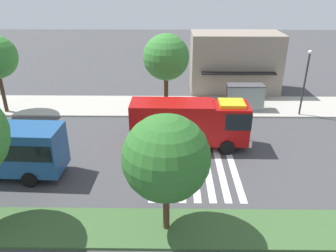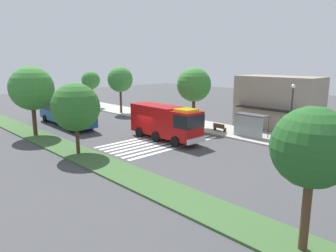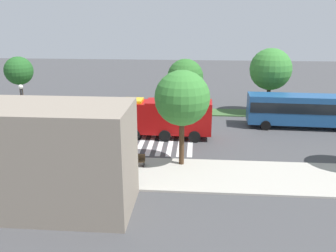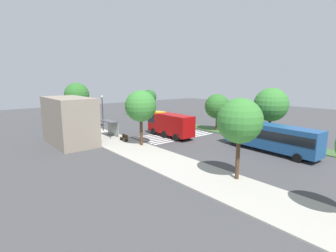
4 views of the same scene
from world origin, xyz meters
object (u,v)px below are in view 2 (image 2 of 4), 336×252
object	(u,v)px
bench_near_shelter	(219,127)
median_tree_center	(312,148)
bus_stop_shelter	(250,121)
median_tree_far_west	(32,88)
street_lamp	(291,111)
transit_bus	(66,110)
sidewalk_tree_west	(120,80)
median_tree_west	(76,107)
fire_truck	(167,121)
sidewalk_tree_far_west	(91,81)
sidewalk_tree_center	(194,85)

from	to	relation	value
bench_near_shelter	median_tree_center	world-z (taller)	median_tree_center
bus_stop_shelter	median_tree_far_west	world-z (taller)	median_tree_far_west
bus_stop_shelter	street_lamp	xyz separation A→B (m)	(4.96, -1.01, 1.82)
bus_stop_shelter	bench_near_shelter	size ratio (longest dim) A/B	2.19
transit_bus	bench_near_shelter	bearing A→B (deg)	-142.51
bus_stop_shelter	sidewalk_tree_west	size ratio (longest dim) A/B	0.48
transit_bus	median_tree_far_west	distance (m)	6.79
bench_near_shelter	street_lamp	bearing A→B (deg)	-6.32
bus_stop_shelter	median_tree_west	distance (m)	18.19
fire_truck	street_lamp	world-z (taller)	street_lamp
median_tree_far_west	median_tree_west	distance (m)	9.85
bench_near_shelter	sidewalk_tree_far_west	world-z (taller)	sidewalk_tree_far_west
median_tree_center	sidewalk_tree_center	bearing A→B (deg)	142.44
bench_near_shelter	median_tree_center	size ratio (longest dim) A/B	0.25
bus_stop_shelter	sidewalk_tree_center	size ratio (longest dim) A/B	0.47
sidewalk_tree_far_west	sidewalk_tree_center	size ratio (longest dim) A/B	0.86
bench_near_shelter	median_tree_west	xyz separation A→B (m)	(-3.32, -16.46, 3.72)
median_tree_west	street_lamp	bearing A→B (deg)	51.55
median_tree_west	sidewalk_tree_west	bearing A→B (deg)	134.67
bench_near_shelter	median_tree_far_west	distance (m)	21.57
street_lamp	median_tree_west	bearing A→B (deg)	-128.45
transit_bus	sidewalk_tree_far_west	world-z (taller)	sidewalk_tree_far_west
street_lamp	sidewalk_tree_far_west	xyz separation A→B (m)	(-36.90, 0.40, 1.09)
transit_bus	sidewalk_tree_center	bearing A→B (deg)	-136.96
bench_near_shelter	median_tree_west	distance (m)	17.19
median_tree_west	bus_stop_shelter	bearing A→B (deg)	66.05
transit_bus	median_tree_center	distance (m)	33.60
bench_near_shelter	median_tree_far_west	xyz separation A→B (m)	(-13.12, -16.46, 4.74)
fire_truck	bus_stop_shelter	distance (m)	9.05
fire_truck	street_lamp	xyz separation A→B (m)	(10.42, 6.20, 1.64)
bus_stop_shelter	sidewalk_tree_far_west	distance (m)	32.08
bench_near_shelter	sidewalk_tree_west	size ratio (longest dim) A/B	0.22
fire_truck	median_tree_west	xyz separation A→B (m)	(-1.86, -9.26, 2.24)
sidewalk_tree_center	median_tree_west	world-z (taller)	sidewalk_tree_center
fire_truck	transit_bus	xyz separation A→B (m)	(-14.61, -4.08, -0.01)
sidewalk_tree_west	median_tree_center	xyz separation A→B (m)	(36.02, -15.86, -0.61)
fire_truck	bus_stop_shelter	world-z (taller)	fire_truck
bench_near_shelter	bus_stop_shelter	bearing A→B (deg)	0.29
sidewalk_tree_far_west	transit_bus	bearing A→B (deg)	-41.98
fire_truck	transit_bus	distance (m)	15.17
fire_truck	sidewalk_tree_west	world-z (taller)	sidewalk_tree_west
bus_stop_shelter	sidewalk_tree_far_west	world-z (taller)	sidewalk_tree_far_west
fire_truck	sidewalk_tree_center	bearing A→B (deg)	108.76
sidewalk_tree_west	median_tree_west	size ratio (longest dim) A/B	1.15
fire_truck	sidewalk_tree_far_west	size ratio (longest dim) A/B	1.42
sidewalk_tree_far_west	street_lamp	bearing A→B (deg)	-0.62
street_lamp	transit_bus	bearing A→B (deg)	-157.65
transit_bus	median_tree_west	bearing A→B (deg)	160.32
sidewalk_tree_center	fire_truck	bearing A→B (deg)	-71.99
sidewalk_tree_west	sidewalk_tree_center	bearing A→B (deg)	0.00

